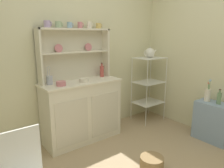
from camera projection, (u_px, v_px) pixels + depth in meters
wall_back at (73, 52)px, 3.02m from camera, size 3.84×0.05×2.50m
hutch_cabinet at (82, 110)px, 2.99m from camera, size 1.12×0.45×0.87m
hutch_shelf_unit at (74, 50)px, 2.93m from camera, size 1.04×0.18×0.71m
bakers_rack at (149, 81)px, 3.65m from camera, size 0.49×0.38×1.11m
side_shelf_blue at (213, 122)px, 3.00m from camera, size 0.28×0.48×0.56m
floor_basket at (152, 163)px, 2.38m from camera, size 0.27×0.27×0.15m
cup_lilac_0 at (47, 24)px, 2.59m from camera, size 0.10×0.08×0.09m
cup_sage_1 at (58, 25)px, 2.68m from camera, size 0.10×0.08×0.08m
cup_sky_2 at (70, 25)px, 2.78m from camera, size 0.08×0.07×0.08m
cup_rose_3 at (80, 25)px, 2.87m from camera, size 0.08×0.07×0.08m
cup_cream_4 at (89, 25)px, 2.95m from camera, size 0.08×0.07×0.09m
cup_gold_5 at (99, 26)px, 3.05m from camera, size 0.09×0.07×0.08m
bowl_mixing_large at (61, 83)px, 2.64m from camera, size 0.12×0.12×0.06m
bowl_floral_medium at (84, 80)px, 2.83m from camera, size 0.12×0.12×0.05m
jam_bottle at (102, 71)px, 3.19m from camera, size 0.06×0.06×0.21m
utensil_jar at (50, 80)px, 2.70m from camera, size 0.08×0.08×0.23m
porcelain_teapot at (150, 53)px, 3.54m from camera, size 0.25×0.16×0.18m
flower_vase at (208, 94)px, 3.01m from camera, size 0.09×0.09×0.32m
oil_bottle at (219, 98)px, 2.88m from camera, size 0.06×0.06×0.21m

